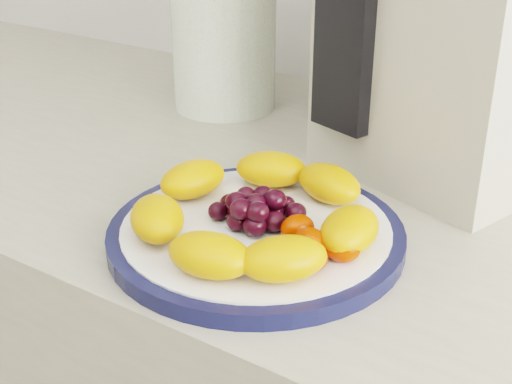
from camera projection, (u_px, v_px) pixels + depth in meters
The scene contains 4 objects.
plate_rim at pixel (256, 235), 0.63m from camera, with size 0.26×0.26×0.01m, color #0F1438.
plate_face at pixel (256, 234), 0.63m from camera, with size 0.24×0.24×0.02m, color white.
canister at pixel (224, 47), 0.94m from camera, with size 0.14×0.14×0.16m, color #477216.
fruit_plate at pixel (260, 212), 0.62m from camera, with size 0.23×0.23×0.03m.
Camera 1 is at (0.36, 0.58, 1.22)m, focal length 50.00 mm.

